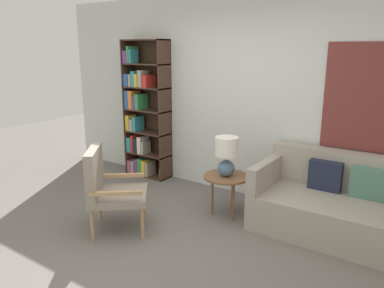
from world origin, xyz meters
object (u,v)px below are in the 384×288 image
(bookshelf, at_px, (143,115))
(couch, at_px, (340,206))
(armchair, at_px, (107,184))
(table_lamp, at_px, (227,153))
(side_table, at_px, (226,180))

(bookshelf, bearing_deg, couch, -5.41)
(armchair, bearing_deg, table_lamp, 49.05)
(armchair, distance_m, couch, 2.55)
(couch, distance_m, table_lamp, 1.37)
(side_table, distance_m, table_lamp, 0.33)
(couch, xyz_separation_m, side_table, (-1.25, -0.30, 0.14))
(bookshelf, relative_size, side_table, 3.83)
(bookshelf, distance_m, couch, 3.17)
(table_lamp, bearing_deg, bookshelf, 161.61)
(armchair, relative_size, side_table, 1.71)
(table_lamp, bearing_deg, armchair, -130.95)
(bookshelf, height_order, side_table, bookshelf)
(armchair, height_order, couch, armchair)
(bookshelf, bearing_deg, side_table, -17.99)
(couch, xyz_separation_m, table_lamp, (-1.25, -0.32, 0.47))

